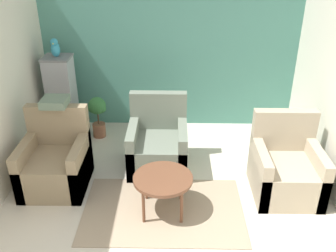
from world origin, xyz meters
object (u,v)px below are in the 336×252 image
(potted_plant, at_px, (98,112))
(armchair_right, at_px, (285,170))
(coffee_table, at_px, (163,180))
(armchair_left, at_px, (56,164))
(birdcage, at_px, (62,98))
(armchair_middle, at_px, (158,146))
(parrot, at_px, (55,48))

(potted_plant, bearing_deg, armchair_right, -28.53)
(potted_plant, bearing_deg, coffee_table, -59.20)
(armchair_left, bearing_deg, birdcage, 100.09)
(armchair_right, height_order, potted_plant, armchair_right)
(armchair_right, height_order, armchair_middle, same)
(birdcage, height_order, potted_plant, birdcage)
(birdcage, relative_size, potted_plant, 1.94)
(coffee_table, height_order, birdcage, birdcage)
(armchair_right, xyz_separation_m, parrot, (-3.17, 1.47, 1.14))
(armchair_middle, xyz_separation_m, potted_plant, (-1.00, 0.85, 0.11))
(armchair_left, bearing_deg, coffee_table, -20.27)
(armchair_left, distance_m, armchair_right, 2.93)
(coffee_table, distance_m, armchair_right, 1.59)
(potted_plant, bearing_deg, armchair_middle, -40.60)
(armchair_middle, bearing_deg, potted_plant, 139.40)
(coffee_table, height_order, parrot, parrot)
(armchair_middle, xyz_separation_m, birdcage, (-1.54, 0.89, 0.34))
(parrot, bearing_deg, armchair_right, -24.87)
(coffee_table, distance_m, armchair_middle, 1.00)
(potted_plant, bearing_deg, armchair_left, -102.87)
(armchair_right, distance_m, armchair_middle, 1.73)
(birdcage, bearing_deg, armchair_middle, -30.12)
(coffee_table, xyz_separation_m, potted_plant, (-1.10, 1.84, -0.01))
(armchair_right, height_order, birdcage, birdcage)
(parrot, bearing_deg, birdcage, -90.00)
(birdcage, xyz_separation_m, potted_plant, (0.55, -0.04, -0.22))
(armchair_left, relative_size, birdcage, 0.76)
(armchair_middle, relative_size, parrot, 3.53)
(birdcage, bearing_deg, coffee_table, -48.87)
(coffee_table, xyz_separation_m, armchair_middle, (-0.10, 0.99, -0.12))
(armchair_left, height_order, armchair_middle, same)
(birdcage, relative_size, parrot, 4.67)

